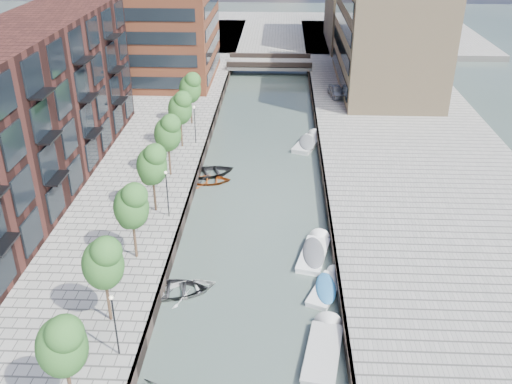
# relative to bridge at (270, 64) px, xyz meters

# --- Properties ---
(water) EXTENTS (300.00, 300.00, 0.00)m
(water) POSITION_rel_bridge_xyz_m (0.00, -32.00, -1.39)
(water) COLOR #38473F
(water) RESTS_ON ground
(quay_right) EXTENTS (20.00, 140.00, 1.00)m
(quay_right) POSITION_rel_bridge_xyz_m (16.00, -32.00, -0.89)
(quay_right) COLOR gray
(quay_right) RESTS_ON ground
(quay_wall_left) EXTENTS (0.25, 140.00, 1.00)m
(quay_wall_left) POSITION_rel_bridge_xyz_m (-6.10, -32.00, -0.89)
(quay_wall_left) COLOR #332823
(quay_wall_left) RESTS_ON ground
(quay_wall_right) EXTENTS (0.25, 140.00, 1.00)m
(quay_wall_right) POSITION_rel_bridge_xyz_m (6.10, -32.00, -0.89)
(quay_wall_right) COLOR #332823
(quay_wall_right) RESTS_ON ground
(far_closure) EXTENTS (80.00, 40.00, 1.00)m
(far_closure) POSITION_rel_bridge_xyz_m (0.00, 28.00, -0.89)
(far_closure) COLOR gray
(far_closure) RESTS_ON ground
(apartment_block) EXTENTS (8.00, 38.00, 14.00)m
(apartment_block) POSITION_rel_bridge_xyz_m (-20.00, -42.00, 6.61)
(apartment_block) COLOR black
(apartment_block) RESTS_ON quay_left
(tan_block_near) EXTENTS (12.00, 25.00, 14.00)m
(tan_block_near) POSITION_rel_bridge_xyz_m (16.00, -10.00, 6.61)
(tan_block_near) COLOR #9D8460
(tan_block_near) RESTS_ON quay_right
(bridge) EXTENTS (13.00, 6.00, 1.30)m
(bridge) POSITION_rel_bridge_xyz_m (0.00, 0.00, 0.00)
(bridge) COLOR gray
(bridge) RESTS_ON ground
(tree_0) EXTENTS (2.50, 2.50, 5.95)m
(tree_0) POSITION_rel_bridge_xyz_m (-8.50, -68.00, 3.92)
(tree_0) COLOR #382619
(tree_0) RESTS_ON quay_left
(tree_1) EXTENTS (2.50, 2.50, 5.95)m
(tree_1) POSITION_rel_bridge_xyz_m (-8.50, -61.00, 3.92)
(tree_1) COLOR #382619
(tree_1) RESTS_ON quay_left
(tree_2) EXTENTS (2.50, 2.50, 5.95)m
(tree_2) POSITION_rel_bridge_xyz_m (-8.50, -54.00, 3.92)
(tree_2) COLOR #382619
(tree_2) RESTS_ON quay_left
(tree_3) EXTENTS (2.50, 2.50, 5.95)m
(tree_3) POSITION_rel_bridge_xyz_m (-8.50, -47.00, 3.92)
(tree_3) COLOR #382619
(tree_3) RESTS_ON quay_left
(tree_4) EXTENTS (2.50, 2.50, 5.95)m
(tree_4) POSITION_rel_bridge_xyz_m (-8.50, -40.00, 3.92)
(tree_4) COLOR #382619
(tree_4) RESTS_ON quay_left
(tree_5) EXTENTS (2.50, 2.50, 5.95)m
(tree_5) POSITION_rel_bridge_xyz_m (-8.50, -33.00, 3.92)
(tree_5) COLOR #382619
(tree_5) RESTS_ON quay_left
(tree_6) EXTENTS (2.50, 2.50, 5.95)m
(tree_6) POSITION_rel_bridge_xyz_m (-8.50, -26.00, 3.92)
(tree_6) COLOR #382619
(tree_6) RESTS_ON quay_left
(lamp_0) EXTENTS (0.24, 0.24, 4.12)m
(lamp_0) POSITION_rel_bridge_xyz_m (-7.20, -64.00, 2.12)
(lamp_0) COLOR black
(lamp_0) RESTS_ON quay_left
(lamp_1) EXTENTS (0.24, 0.24, 4.12)m
(lamp_1) POSITION_rel_bridge_xyz_m (-7.20, -48.00, 2.12)
(lamp_1) COLOR black
(lamp_1) RESTS_ON quay_left
(lamp_2) EXTENTS (0.24, 0.24, 4.12)m
(lamp_2) POSITION_rel_bridge_xyz_m (-7.20, -32.00, 2.12)
(lamp_2) COLOR black
(lamp_2) RESTS_ON quay_left
(sloop_1) EXTENTS (5.26, 4.02, 1.02)m
(sloop_1) POSITION_rel_bridge_xyz_m (-5.40, -56.95, -1.39)
(sloop_1) COLOR black
(sloop_1) RESTS_ON ground
(sloop_2) EXTENTS (4.38, 3.32, 0.85)m
(sloop_2) POSITION_rel_bridge_xyz_m (-4.86, -39.54, -1.39)
(sloop_2) COLOR #8F390F
(sloop_2) RESTS_ON ground
(sloop_3) EXTENTS (5.05, 4.44, 0.87)m
(sloop_3) POSITION_rel_bridge_xyz_m (-4.38, -56.78, -1.39)
(sloop_3) COLOR #BABAB8
(sloop_3) RESTS_ON ground
(sloop_4) EXTENTS (6.21, 5.43, 1.07)m
(sloop_4) POSITION_rel_bridge_xyz_m (-5.09, -37.92, -1.39)
(sloop_4) COLOR black
(sloop_4) RESTS_ON ground
(motorboat_1) EXTENTS (2.95, 5.52, 1.75)m
(motorboat_1) POSITION_rel_bridge_xyz_m (4.66, -51.63, -1.18)
(motorboat_1) COLOR white
(motorboat_1) RESTS_ON ground
(motorboat_2) EXTENTS (2.92, 5.89, 1.88)m
(motorboat_2) POSITION_rel_bridge_xyz_m (4.76, -61.97, -1.28)
(motorboat_2) COLOR #B3B3B1
(motorboat_2) RESTS_ON ground
(motorboat_3) EXTENTS (3.12, 4.69, 1.48)m
(motorboat_3) POSITION_rel_bridge_xyz_m (5.36, -56.04, -1.21)
(motorboat_3) COLOR white
(motorboat_3) RESTS_ON ground
(motorboat_4) EXTENTS (3.68, 5.85, 1.85)m
(motorboat_4) POSITION_rel_bridge_xyz_m (5.01, -29.60, -1.17)
(motorboat_4) COLOR silver
(motorboat_4) RESTS_ON ground
(car) EXTENTS (2.39, 4.51, 1.46)m
(car) POSITION_rel_bridge_xyz_m (9.23, -15.12, 0.34)
(car) COLOR #A6A8AB
(car) RESTS_ON quay_right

